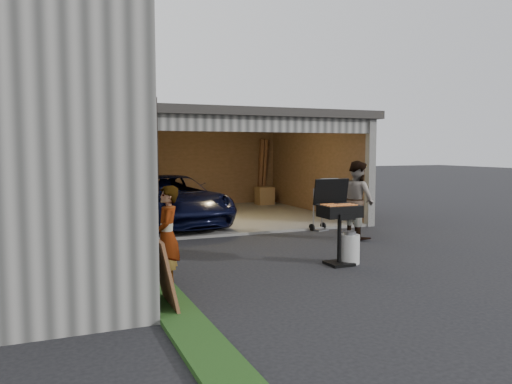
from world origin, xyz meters
TOP-DOWN VIEW (x-y plane):
  - ground at (0.00, 0.00)m, footprint 80.00×80.00m
  - groundcover_strip at (-2.25, -1.00)m, footprint 0.50×8.00m
  - garage at (0.76, 6.79)m, footprint 6.80×6.30m
  - minivan at (-0.78, 5.49)m, footprint 2.62×4.66m
  - woman at (-2.07, 0.03)m, footprint 0.47×0.60m
  - man at (2.60, 2.19)m, footprint 0.67×0.85m
  - bbq_grill at (0.90, 0.24)m, footprint 0.65×0.57m
  - propane_tank at (1.13, 0.22)m, footprint 0.42×0.42m
  - plywood_panel at (-2.34, -0.99)m, footprint 0.23×0.82m
  - hand_truck at (2.38, 3.47)m, footprint 0.45×0.39m

SIDE VIEW (x-z plane):
  - ground at x=0.00m, z-range 0.00..0.00m
  - groundcover_strip at x=-2.25m, z-range 0.00..0.06m
  - hand_truck at x=2.38m, z-range -0.31..0.71m
  - propane_tank at x=1.13m, z-range 0.00..0.50m
  - plywood_panel at x=-2.34m, z-range 0.00..0.90m
  - minivan at x=-0.78m, z-range 0.00..1.23m
  - woman at x=-2.07m, z-range 0.00..1.45m
  - man at x=2.60m, z-range 0.00..1.70m
  - bbq_grill at x=0.90m, z-range 0.14..1.59m
  - garage at x=0.76m, z-range 0.42..3.32m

